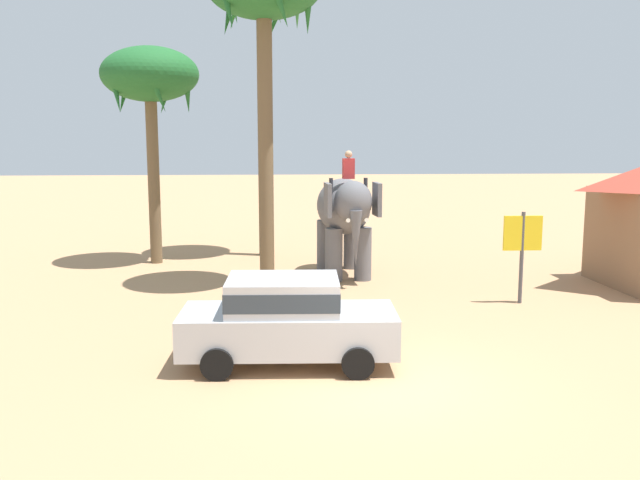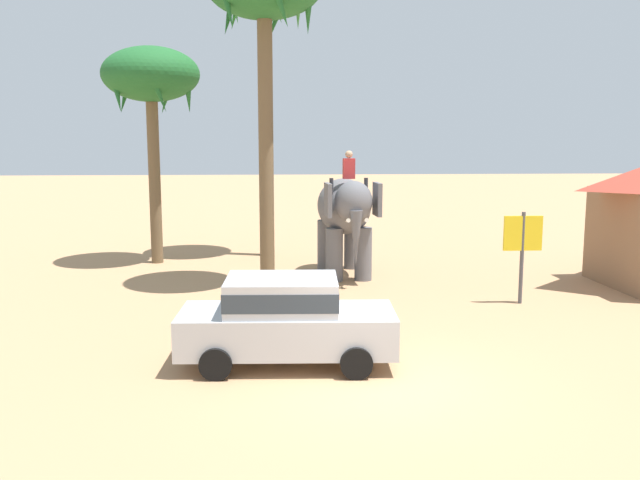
{
  "view_description": "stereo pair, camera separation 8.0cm",
  "coord_description": "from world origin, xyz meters",
  "px_view_note": "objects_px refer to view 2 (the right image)",
  "views": [
    {
      "loc": [
        -1.81,
        -11.72,
        4.46
      ],
      "look_at": [
        -0.74,
        6.45,
        1.6
      ],
      "focal_mm": 39.17,
      "sensor_mm": 36.0,
      "label": 1
    },
    {
      "loc": [
        -1.73,
        -11.72,
        4.46
      ],
      "look_at": [
        -0.74,
        6.45,
        1.6
      ],
      "focal_mm": 39.17,
      "sensor_mm": 36.0,
      "label": 2
    }
  ],
  "objects_px": {
    "palm_tree_near_hut": "(263,2)",
    "signboard_yellow": "(523,239)",
    "palm_tree_behind_elephant": "(151,80)",
    "car_sedan_foreground": "(285,317)",
    "elephant_with_mahout": "(345,212)"
  },
  "relations": [
    {
      "from": "palm_tree_near_hut",
      "to": "signboard_yellow",
      "type": "bearing_deg",
      "value": -47.98
    },
    {
      "from": "palm_tree_behind_elephant",
      "to": "palm_tree_near_hut",
      "type": "bearing_deg",
      "value": 18.81
    },
    {
      "from": "car_sedan_foreground",
      "to": "palm_tree_near_hut",
      "type": "height_order",
      "value": "palm_tree_near_hut"
    },
    {
      "from": "palm_tree_behind_elephant",
      "to": "signboard_yellow",
      "type": "xyz_separation_m",
      "value": [
        10.46,
        -6.27,
        -4.43
      ]
    },
    {
      "from": "car_sedan_foreground",
      "to": "elephant_with_mahout",
      "type": "xyz_separation_m",
      "value": [
        1.88,
        8.2,
        1.06
      ]
    },
    {
      "from": "elephant_with_mahout",
      "to": "palm_tree_near_hut",
      "type": "distance_m",
      "value": 8.21
    },
    {
      "from": "elephant_with_mahout",
      "to": "signboard_yellow",
      "type": "height_order",
      "value": "elephant_with_mahout"
    },
    {
      "from": "palm_tree_near_hut",
      "to": "signboard_yellow",
      "type": "distance_m",
      "value": 12.39
    },
    {
      "from": "palm_tree_near_hut",
      "to": "signboard_yellow",
      "type": "relative_size",
      "value": 4.21
    },
    {
      "from": "car_sedan_foreground",
      "to": "signboard_yellow",
      "type": "xyz_separation_m",
      "value": [
        6.14,
        4.48,
        0.76
      ]
    },
    {
      "from": "elephant_with_mahout",
      "to": "signboard_yellow",
      "type": "bearing_deg",
      "value": -41.18
    },
    {
      "from": "elephant_with_mahout",
      "to": "palm_tree_behind_elephant",
      "type": "xyz_separation_m",
      "value": [
        -6.2,
        2.55,
        4.12
      ]
    },
    {
      "from": "elephant_with_mahout",
      "to": "palm_tree_near_hut",
      "type": "xyz_separation_m",
      "value": [
        -2.52,
        3.8,
        6.83
      ]
    },
    {
      "from": "palm_tree_near_hut",
      "to": "palm_tree_behind_elephant",
      "type": "bearing_deg",
      "value": -161.19
    },
    {
      "from": "elephant_with_mahout",
      "to": "palm_tree_behind_elephant",
      "type": "distance_m",
      "value": 7.87
    }
  ]
}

